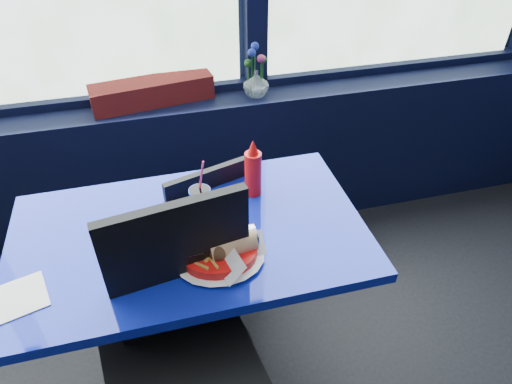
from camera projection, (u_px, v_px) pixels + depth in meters
name	position (u px, v px, depth m)	size (l,w,h in m)	color
window_sill	(115.00, 179.00, 2.37)	(5.00, 0.26, 0.80)	black
near_table	(194.00, 268.00, 1.67)	(1.20, 0.70, 0.75)	black
chair_near_front	(186.00, 340.00, 1.41)	(0.53, 0.53, 1.03)	black
chair_near_back	(216.00, 221.00, 2.00)	(0.47, 0.47, 0.83)	black
planter_box	(152.00, 92.00, 2.15)	(0.57, 0.14, 0.11)	maroon
flower_vase	(256.00, 81.00, 2.19)	(0.14, 0.15, 0.26)	silver
food_basket	(222.00, 254.00, 1.43)	(0.29, 0.29, 0.09)	red
ketchup_bottle	(253.00, 170.00, 1.66)	(0.06, 0.06, 0.23)	red
soda_cup	(201.00, 203.00, 1.57)	(0.08, 0.08, 0.26)	navy
napkin	(19.00, 297.00, 1.33)	(0.15, 0.15, 0.00)	white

